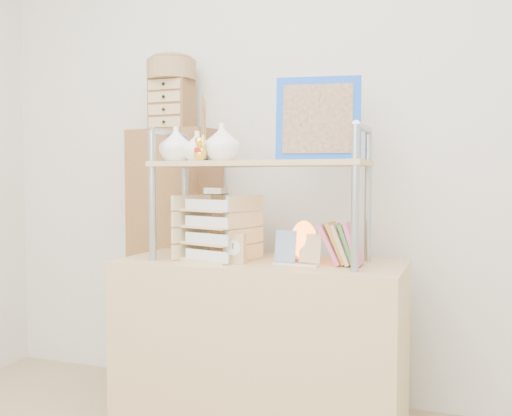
{
  "coord_description": "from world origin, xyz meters",
  "views": [
    {
      "loc": [
        0.81,
        -1.06,
        1.1
      ],
      "look_at": [
        -0.02,
        1.2,
        0.97
      ],
      "focal_mm": 40.0,
      "sensor_mm": 36.0,
      "label": 1
    }
  ],
  "objects_px": {
    "desk": "(260,348)",
    "salt_lamp": "(304,241)",
    "letter_tray": "(217,231)",
    "cabinet": "(175,260)"
  },
  "relations": [
    {
      "from": "letter_tray",
      "to": "salt_lamp",
      "type": "xyz_separation_m",
      "value": [
        0.38,
        0.04,
        -0.03
      ]
    },
    {
      "from": "desk",
      "to": "salt_lamp",
      "type": "relative_size",
      "value": 6.83
    },
    {
      "from": "desk",
      "to": "cabinet",
      "type": "xyz_separation_m",
      "value": [
        -0.61,
        0.37,
        0.3
      ]
    },
    {
      "from": "desk",
      "to": "cabinet",
      "type": "bearing_deg",
      "value": 148.6
    },
    {
      "from": "desk",
      "to": "salt_lamp",
      "type": "xyz_separation_m",
      "value": [
        0.19,
        0.0,
        0.46
      ]
    },
    {
      "from": "salt_lamp",
      "to": "letter_tray",
      "type": "bearing_deg",
      "value": -174.56
    },
    {
      "from": "cabinet",
      "to": "letter_tray",
      "type": "xyz_separation_m",
      "value": [
        0.42,
        -0.4,
        0.2
      ]
    },
    {
      "from": "cabinet",
      "to": "letter_tray",
      "type": "distance_m",
      "value": 0.61
    },
    {
      "from": "desk",
      "to": "letter_tray",
      "type": "xyz_separation_m",
      "value": [
        -0.19,
        -0.03,
        0.5
      ]
    },
    {
      "from": "salt_lamp",
      "to": "desk",
      "type": "bearing_deg",
      "value": -178.84
    }
  ]
}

